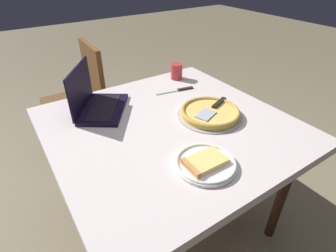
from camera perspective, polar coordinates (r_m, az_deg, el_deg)
name	(u,v)px	position (r m, az deg, el deg)	size (l,w,h in m)	color
ground_plane	(170,216)	(1.80, 0.34, -18.96)	(12.00, 12.00, 0.00)	#7B7054
dining_table	(170,134)	(1.35, 0.43, -1.73)	(1.14, 1.12, 0.72)	beige
laptop	(96,101)	(1.45, -15.41, 5.17)	(0.37, 0.40, 0.24)	black
pizza_plate	(205,163)	(1.07, 8.07, -7.95)	(0.25, 0.25, 0.04)	white
pizza_tray	(210,113)	(1.38, 9.07, 2.89)	(0.34, 0.34, 0.04)	#A8A69C
table_knife	(178,90)	(1.64, 2.27, 7.78)	(0.25, 0.07, 0.01)	#B5C6BA
drink_cup	(177,71)	(1.79, 1.86, 11.76)	(0.08, 0.08, 0.10)	#C33135
chair_near	(82,94)	(2.19, -18.14, 6.55)	(0.43, 0.43, 0.87)	brown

